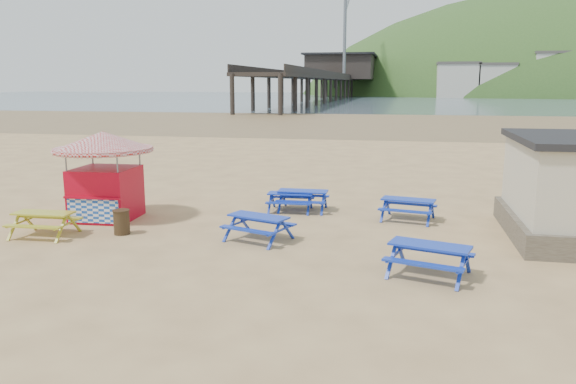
% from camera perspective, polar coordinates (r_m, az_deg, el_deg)
% --- Properties ---
extents(ground, '(400.00, 400.00, 0.00)m').
position_cam_1_polar(ground, '(18.09, 0.13, -4.04)').
color(ground, tan).
rests_on(ground, ground).
extents(wet_sand, '(400.00, 400.00, 0.00)m').
position_cam_1_polar(wet_sand, '(72.37, 8.73, 7.16)').
color(wet_sand, olive).
rests_on(wet_sand, ground).
extents(sea, '(400.00, 400.00, 0.00)m').
position_cam_1_polar(sea, '(187.23, 10.48, 9.39)').
color(sea, '#4C606D').
rests_on(sea, ground).
extents(picnic_table_blue_a, '(1.72, 1.41, 0.70)m').
position_cam_1_polar(picnic_table_blue_a, '(20.86, 0.25, -1.02)').
color(picnic_table_blue_a, '#0812AE').
rests_on(picnic_table_blue_a, ground).
extents(picnic_table_blue_b, '(1.84, 1.49, 0.77)m').
position_cam_1_polar(picnic_table_blue_b, '(20.97, 1.52, -0.87)').
color(picnic_table_blue_b, '#0812AE').
rests_on(picnic_table_blue_b, ground).
extents(picnic_table_blue_c, '(2.05, 1.78, 0.76)m').
position_cam_1_polar(picnic_table_blue_c, '(19.93, 12.09, -1.75)').
color(picnic_table_blue_c, '#0812AE').
rests_on(picnic_table_blue_c, ground).
extents(picnic_table_blue_d, '(2.23, 2.01, 0.77)m').
position_cam_1_polar(picnic_table_blue_d, '(17.04, -3.01, -3.67)').
color(picnic_table_blue_d, '#0812AE').
rests_on(picnic_table_blue_d, ground).
extents(picnic_table_blue_e, '(2.30, 2.05, 0.81)m').
position_cam_1_polar(picnic_table_blue_e, '(14.36, 14.15, -6.72)').
color(picnic_table_blue_e, '#0812AE').
rests_on(picnic_table_blue_e, ground).
extents(picnic_table_yellow, '(1.87, 1.53, 0.76)m').
position_cam_1_polar(picnic_table_yellow, '(19.06, -23.52, -3.01)').
color(picnic_table_yellow, '#AD981C').
rests_on(picnic_table_yellow, ground).
extents(ice_cream_kiosk, '(3.60, 3.60, 3.08)m').
position_cam_1_polar(ice_cream_kiosk, '(20.45, -18.15, 2.70)').
color(ice_cream_kiosk, '#B5051D').
rests_on(ice_cream_kiosk, ground).
extents(litter_bin, '(0.53, 0.53, 0.78)m').
position_cam_1_polar(litter_bin, '(18.47, -16.55, -2.92)').
color(litter_bin, '#3D2E19').
rests_on(litter_bin, ground).
extents(pier, '(24.00, 220.00, 39.29)m').
position_cam_1_polar(pier, '(196.54, 5.24, 11.18)').
color(pier, black).
rests_on(pier, ground).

